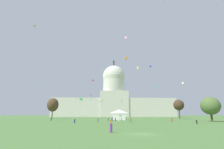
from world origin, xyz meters
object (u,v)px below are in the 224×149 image
person_olive_front_right (131,120)px  person_navy_back_right (112,119)px  person_white_mid_left (119,120)px  event_tent (119,115)px  kite_white_low (183,84)px  kite_yellow_mid (138,68)px  person_purple_front_center (111,128)px  kite_orange_mid (126,58)px  person_grey_lawn_far_right (122,120)px  kite_red_low (76,99)px  person_black_near_tree_east (197,122)px  person_teal_mid_center (51,120)px  person_orange_edge_west (110,123)px  person_navy_edge_east (131,119)px  kite_violet_low (101,102)px  person_purple_front_left (98,120)px  kite_turquoise_mid (125,83)px  tree_west_mid (53,105)px  person_maroon_lawn_far_left (115,119)px  kite_green_low (81,99)px  person_navy_back_left (75,121)px  kite_cyan_mid (157,86)px  person_red_aisle_center (172,120)px  tree_east_mid (210,106)px  capitol_building (114,100)px  person_denim_near_tent (108,119)px  kite_black_low (92,96)px  kite_lime_high (102,70)px  kite_gold_mid (33,27)px  kite_blue_mid (150,66)px  kite_magenta_mid (93,80)px  kite_pink_high (126,37)px  tree_east_near (179,105)px  kite_yellow_low (102,100)px

person_olive_front_right → person_navy_back_right: bearing=-16.4°
person_white_mid_left → event_tent: bearing=-117.1°
kite_white_low → kite_yellow_mid: kite_yellow_mid is taller
person_purple_front_center → kite_orange_mid: size_ratio=0.61×
person_grey_lawn_far_right → kite_red_low: 81.10m
person_black_near_tree_east → person_olive_front_right: bearing=127.7°
person_white_mid_left → person_teal_mid_center: bearing=-26.9°
person_orange_edge_west → kite_red_low: bearing=128.7°
person_navy_edge_east → kite_violet_low: bearing=-145.8°
person_purple_front_left → kite_turquoise_mid: size_ratio=1.64×
kite_white_low → tree_west_mid: bearing=8.9°
person_maroon_lawn_far_left → kite_green_low: size_ratio=1.24×
person_teal_mid_center → kite_green_low: bearing=-51.9°
person_white_mid_left → kite_white_low: 30.83m
person_navy_edge_east → person_navy_back_left: bearing=-117.4°
person_maroon_lawn_far_left → kite_cyan_mid: 53.99m
person_red_aisle_center → person_grey_lawn_far_right: person_red_aisle_center is taller
kite_turquoise_mid → event_tent: bearing=59.7°
tree_east_mid → person_black_near_tree_east: (-14.99, -16.29, -5.79)m
capitol_building → kite_red_low: capitol_building is taller
person_orange_edge_west → person_purple_front_center: bearing=-66.8°
person_grey_lawn_far_right → kite_green_low: bearing=139.2°
person_navy_edge_east → person_denim_near_tent: (-10.67, -3.25, -0.10)m
kite_yellow_mid → person_maroon_lawn_far_left: bearing=109.7°
person_purple_front_left → kite_green_low: 11.81m
person_maroon_lawn_far_left → kite_black_low: (-11.65, 11.57, 11.71)m
kite_lime_high → kite_gold_mid: (-23.10, -126.09, -16.02)m
kite_lime_high → person_grey_lawn_far_right: bearing=-165.0°
person_purple_front_left → kite_yellow_mid: size_ratio=1.21×
person_olive_front_right → kite_white_low: 27.20m
kite_blue_mid → person_olive_front_right: bearing=137.3°
kite_lime_high → kite_magenta_mid: bearing=177.0°
tree_east_mid → kite_pink_high: size_ratio=9.35×
person_purple_front_left → person_grey_lawn_far_right: (9.51, 4.10, -0.07)m
person_maroon_lawn_far_left → person_purple_front_left: person_purple_front_left is taller
person_red_aisle_center → person_navy_back_right: person_navy_back_right is taller
capitol_building → kite_red_low: (-34.75, -63.01, -4.39)m
tree_east_near → person_purple_front_center: 98.82m
kite_yellow_low → person_grey_lawn_far_right: bearing=-31.6°
capitol_building → person_black_near_tree_east: 155.68m
person_red_aisle_center → kite_white_low: (4.80, -2.35, 14.49)m
person_navy_back_left → person_purple_front_left: 9.86m
person_black_near_tree_east → person_navy_back_left: (-40.30, 6.66, 0.06)m
kite_blue_mid → kite_pink_high: bearing=132.6°
kite_blue_mid → capitol_building: bearing=-7.3°
person_black_near_tree_east → person_olive_front_right: (-20.36, 8.09, 0.12)m
kite_magenta_mid → kite_turquoise_mid: kite_turquoise_mid is taller
person_navy_edge_east → kite_green_low: (-22.26, -12.04, 8.31)m
person_navy_edge_east → person_olive_front_right: person_olive_front_right is taller
tree_east_mid → event_tent: bearing=148.5°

